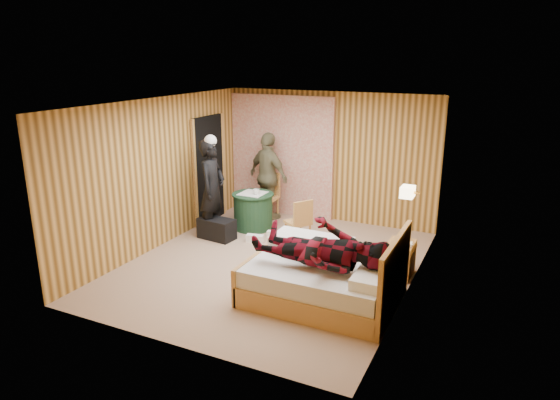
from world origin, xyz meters
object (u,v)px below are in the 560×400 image
at_px(chair_near, 300,219).
at_px(duffel_bag, 217,229).
at_px(nightstand, 400,259).
at_px(man_at_table, 268,176).
at_px(chair_far, 268,193).
at_px(bed, 325,278).
at_px(man_on_bed, 321,238).
at_px(round_table, 253,211).
at_px(wall_lamp, 408,192).
at_px(woman_standing, 212,188).

xyz_separation_m(chair_near, duffel_bag, (-1.47, -0.33, -0.30)).
distance_m(nightstand, man_at_table, 3.38).
bearing_deg(chair_far, bed, -51.67).
xyz_separation_m(bed, man_on_bed, (0.02, -0.23, 0.65)).
xyz_separation_m(nightstand, round_table, (-2.96, 0.89, 0.08)).
bearing_deg(chair_far, man_on_bed, -53.67).
bearing_deg(chair_far, chair_near, -43.89).
distance_m(wall_lamp, chair_far, 3.45).
bearing_deg(chair_near, round_table, -75.92).
bearing_deg(nightstand, bed, -122.96).
distance_m(bed, chair_near, 1.93).
bearing_deg(nightstand, wall_lamp, -16.21).
bearing_deg(woman_standing, chair_near, -89.79).
bearing_deg(bed, duffel_bag, 153.11).
relative_size(chair_near, duffel_bag, 1.27).
distance_m(chair_near, man_on_bed, 2.18).
height_order(chair_far, man_on_bed, man_on_bed).
xyz_separation_m(woman_standing, man_on_bed, (2.69, -1.63, 0.07)).
bearing_deg(bed, nightstand, 57.04).
xyz_separation_m(wall_lamp, nightstand, (-0.04, 0.01, -1.03)).
bearing_deg(man_at_table, woman_standing, 91.85).
height_order(wall_lamp, chair_near, wall_lamp).
height_order(chair_near, man_on_bed, man_on_bed).
bearing_deg(chair_near, nightstand, 111.04).
distance_m(wall_lamp, man_on_bed, 1.62).
bearing_deg(woman_standing, bed, -124.67).
relative_size(duffel_bag, man_on_bed, 0.37).
relative_size(nightstand, chair_far, 0.57).
relative_size(chair_far, woman_standing, 0.53).
bearing_deg(wall_lamp, man_on_bed, -119.39).
distance_m(wall_lamp, nightstand, 1.04).
bearing_deg(duffel_bag, round_table, 73.44).
height_order(chair_near, man_at_table, man_at_table).
bearing_deg(chair_near, bed, 68.21).
relative_size(bed, man_on_bed, 1.10).
height_order(nightstand, woman_standing, woman_standing).
height_order(duffel_bag, man_at_table, man_at_table).
relative_size(nightstand, woman_standing, 0.30).
bearing_deg(bed, wall_lamp, 55.27).
xyz_separation_m(wall_lamp, chair_near, (-1.85, 0.46, -0.82)).
height_order(nightstand, man_at_table, man_at_table).
relative_size(wall_lamp, nightstand, 0.49).
relative_size(round_table, man_on_bed, 0.44).
height_order(bed, nightstand, bed).
bearing_deg(chair_near, woman_standing, -47.92).
height_order(chair_near, woman_standing, woman_standing).
bearing_deg(duffel_bag, bed, -20.61).
xyz_separation_m(bed, duffel_bag, (-2.53, 1.28, -0.11)).
relative_size(round_table, man_at_table, 0.45).
relative_size(wall_lamp, round_table, 0.34).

